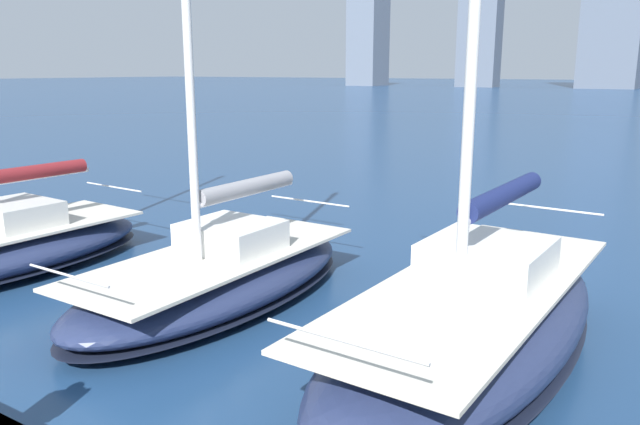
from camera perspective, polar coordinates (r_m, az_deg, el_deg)
sailboat_navy at (r=9.92m, az=13.85°, el=-9.58°), size 3.20×8.25×9.42m
sailboat_grey at (r=12.39m, az=-9.21°, el=-5.51°), size 3.01×7.14×9.62m
sailboat_maroon at (r=15.82m, az=-27.02°, el=-2.67°), size 3.32×7.04×11.05m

